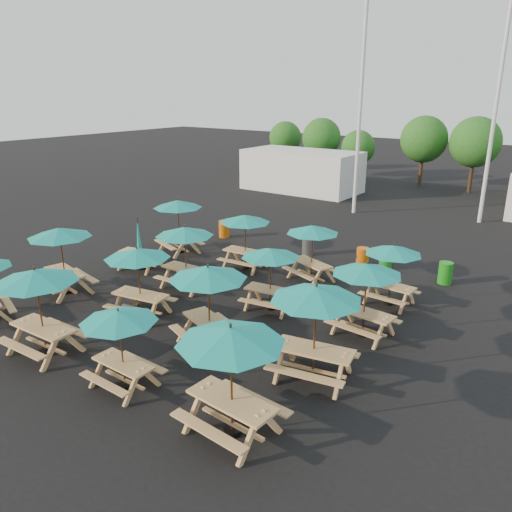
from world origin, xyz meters
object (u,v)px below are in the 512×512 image
Objects in this scene: picnic_unit_10 at (271,256)px; picnic_unit_11 at (313,233)px; waste_bin_4 at (445,273)px; picnic_unit_3 at (178,207)px; picnic_unit_12 at (231,342)px; picnic_unit_5 at (137,257)px; picnic_unit_9 at (208,278)px; picnic_unit_4 at (36,281)px; waste_bin_3 at (386,259)px; picnic_unit_2 at (139,248)px; waste_bin_0 at (224,229)px; picnic_unit_1 at (60,236)px; picnic_unit_6 at (185,235)px; picnic_unit_7 at (245,222)px; picnic_unit_14 at (367,273)px; picnic_unit_15 at (393,253)px; waste_bin_1 at (308,246)px; picnic_unit_13 at (316,299)px; picnic_unit_8 at (119,321)px; waste_bin_2 at (363,258)px.

picnic_unit_10 is 0.87× the size of picnic_unit_11.
picnic_unit_10 is at bearing -124.82° from waste_bin_4.
picnic_unit_3 is 12.64m from picnic_unit_12.
picnic_unit_5 is 6.51m from picnic_unit_11.
picnic_unit_5 is at bearing -164.74° from picnic_unit_9.
waste_bin_3 is (4.88, 11.91, -1.72)m from picnic_unit_4.
waste_bin_0 is (-0.17, 5.49, -0.48)m from picnic_unit_2.
picnic_unit_1 is 0.92× the size of picnic_unit_9.
picnic_unit_6 is at bearing -22.69° from picnic_unit_3.
picnic_unit_11 is (3.30, 3.28, -0.11)m from picnic_unit_6.
picnic_unit_14 is (6.28, -2.57, 0.00)m from picnic_unit_7.
picnic_unit_11 is at bearing 144.41° from picnic_unit_14.
picnic_unit_1 is 7.33m from picnic_unit_10.
picnic_unit_11 is at bearing 85.17° from picnic_unit_10.
picnic_unit_15 is at bearing 19.91° from picnic_unit_3.
waste_bin_4 is (1.07, 11.34, -1.74)m from picnic_unit_12.
picnic_unit_1 is at bearing -118.55° from waste_bin_1.
picnic_unit_11 is at bearing 112.49° from picnic_unit_9.
picnic_unit_13 reaches higher than picnic_unit_7.
picnic_unit_8 is 12.36m from waste_bin_4.
picnic_unit_3 is at bearing -147.90° from waste_bin_1.
picnic_unit_5 reaches higher than picnic_unit_15.
picnic_unit_5 is 8.70m from waste_bin_1.
picnic_unit_10 is 2.64× the size of waste_bin_0.
picnic_unit_7 is 10.19m from picnic_unit_12.
picnic_unit_11 is (2.83, 0.38, -0.05)m from picnic_unit_7.
picnic_unit_13 reaches higher than picnic_unit_3.
picnic_unit_3 is 1.09× the size of picnic_unit_12.
picnic_unit_4 is 1.05× the size of picnic_unit_5.
picnic_unit_5 is 0.95× the size of picnic_unit_12.
waste_bin_3 is (1.57, 5.90, -1.42)m from picnic_unit_10.
picnic_unit_10 is at bearing -97.59° from waste_bin_2.
picnic_unit_1 is 9.86m from picnic_unit_13.
picnic_unit_5 is 2.89× the size of waste_bin_4.
picnic_unit_8 is 0.78× the size of picnic_unit_13.
picnic_unit_15 is at bearing 69.24° from picnic_unit_8.
picnic_unit_10 is at bearing -40.48° from waste_bin_0.
picnic_unit_13 is (6.25, -5.46, 0.23)m from picnic_unit_7.
waste_bin_0 is 7.31m from waste_bin_2.
picnic_unit_10 is at bearing -71.60° from waste_bin_1.
picnic_unit_9 is 3.36× the size of waste_bin_1.
waste_bin_4 is at bearing 17.08° from picnic_unit_2.
picnic_unit_6 is 6.43m from picnic_unit_8.
picnic_unit_3 is 1.32× the size of picnic_unit_8.
picnic_unit_1 is 10.38m from picnic_unit_14.
picnic_unit_14 is 11.38m from waste_bin_0.
picnic_unit_7 is 2.74× the size of waste_bin_4.
picnic_unit_5 reaches higher than waste_bin_0.
picnic_unit_4 is 9.56m from picnic_unit_11.
picnic_unit_11 is (3.11, 9.04, -0.25)m from picnic_unit_4.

